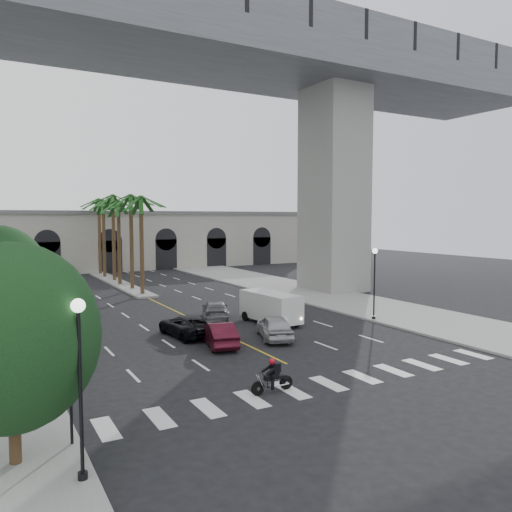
{
  "coord_description": "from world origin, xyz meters",
  "views": [
    {
      "loc": [
        -13.74,
        -19.33,
        7.59
      ],
      "look_at": [
        0.38,
        6.0,
        5.34
      ],
      "focal_mm": 35.0,
      "sensor_mm": 36.0,
      "label": 1
    }
  ],
  "objects": [
    {
      "name": "ground",
      "position": [
        0.0,
        0.0,
        0.0
      ],
      "size": [
        140.0,
        140.0,
        0.0
      ],
      "primitive_type": "plane",
      "color": "black",
      "rests_on": "ground"
    },
    {
      "name": "palm_a",
      "position": [
        0.0,
        28.0,
        9.1
      ],
      "size": [
        3.2,
        3.2,
        10.3
      ],
      "color": "#47331E",
      "rests_on": "ground"
    },
    {
      "name": "motorcycle_rider",
      "position": [
        -2.77,
        -1.22,
        0.68
      ],
      "size": [
        2.1,
        0.57,
        1.51
      ],
      "rotation": [
        0.0,
        0.0,
        0.04
      ],
      "color": "black",
      "rests_on": "ground"
    },
    {
      "name": "pier_building",
      "position": [
        0.0,
        55.0,
        4.27
      ],
      "size": [
        71.0,
        10.5,
        8.5
      ],
      "color": "#B8B2A5",
      "rests_on": "ground"
    },
    {
      "name": "palm_c",
      "position": [
        -0.2,
        36.0,
        8.91
      ],
      "size": [
        3.2,
        3.2,
        10.1
      ],
      "color": "#47331E",
      "rests_on": "ground"
    },
    {
      "name": "car_b",
      "position": [
        -1.5,
        7.06,
        0.71
      ],
      "size": [
        2.45,
        4.55,
        1.42
      ],
      "primitive_type": "imported",
      "rotation": [
        0.0,
        0.0,
        2.91
      ],
      "color": "#430D1A",
      "rests_on": "ground"
    },
    {
      "name": "palm_e",
      "position": [
        -0.1,
        44.0,
        9.19
      ],
      "size": [
        3.2,
        3.2,
        10.4
      ],
      "color": "#47331E",
      "rests_on": "ground"
    },
    {
      "name": "traffic_signal_near",
      "position": [
        -11.3,
        -2.5,
        2.51
      ],
      "size": [
        0.25,
        0.18,
        3.65
      ],
      "color": "black",
      "rests_on": "ground"
    },
    {
      "name": "lamp_post_left_far",
      "position": [
        -11.4,
        16.0,
        3.22
      ],
      "size": [
        0.4,
        0.4,
        5.35
      ],
      "color": "black",
      "rests_on": "ground"
    },
    {
      "name": "sidewalk_right",
      "position": [
        15.0,
        15.0,
        0.07
      ],
      "size": [
        8.0,
        100.0,
        0.15
      ],
      "primitive_type": "cube",
      "color": "gray",
      "rests_on": "ground"
    },
    {
      "name": "car_c",
      "position": [
        -2.29,
        10.35,
        0.67
      ],
      "size": [
        2.73,
        5.06,
        1.35
      ],
      "primitive_type": "imported",
      "rotation": [
        0.0,
        0.0,
        3.25
      ],
      "color": "black",
      "rests_on": "ground"
    },
    {
      "name": "pedestrian_a",
      "position": [
        -12.98,
        3.58,
        1.09
      ],
      "size": [
        0.72,
        0.5,
        1.88
      ],
      "primitive_type": "imported",
      "rotation": [
        0.0,
        0.0,
        -0.08
      ],
      "color": "black",
      "rests_on": "sidewalk_left"
    },
    {
      "name": "car_e",
      "position": [
        -7.22,
        20.15,
        0.66
      ],
      "size": [
        2.11,
        4.07,
        1.32
      ],
      "primitive_type": "imported",
      "rotation": [
        0.0,
        0.0,
        3.0
      ],
      "color": "#100D3D",
      "rests_on": "ground"
    },
    {
      "name": "car_d",
      "position": [
        1.5,
        14.25,
        0.68
      ],
      "size": [
        3.53,
        5.06,
        1.36
      ],
      "primitive_type": "imported",
      "rotation": [
        0.0,
        0.0,
        2.75
      ],
      "color": "slate",
      "rests_on": "ground"
    },
    {
      "name": "bridge",
      "position": [
        3.42,
        22.0,
        18.51
      ],
      "size": [
        75.0,
        13.0,
        26.0
      ],
      "color": "gray",
      "rests_on": "ground"
    },
    {
      "name": "lamp_post_left_near",
      "position": [
        -11.4,
        -5.0,
        3.22
      ],
      "size": [
        0.4,
        0.4,
        5.35
      ],
      "color": "black",
      "rests_on": "ground"
    },
    {
      "name": "palm_f",
      "position": [
        0.2,
        48.0,
        9.46
      ],
      "size": [
        3.2,
        3.2,
        10.7
      ],
      "color": "#47331E",
      "rests_on": "ground"
    },
    {
      "name": "median",
      "position": [
        0.0,
        38.0,
        0.1
      ],
      "size": [
        2.0,
        24.0,
        0.2
      ],
      "primitive_type": "cube",
      "color": "gray",
      "rests_on": "ground"
    },
    {
      "name": "palm_b",
      "position": [
        0.1,
        32.0,
        9.37
      ],
      "size": [
        3.2,
        3.2,
        10.6
      ],
      "color": "#47331E",
      "rests_on": "ground"
    },
    {
      "name": "palm_d",
      "position": [
        0.15,
        40.0,
        9.65
      ],
      "size": [
        3.2,
        3.2,
        10.9
      ],
      "color": "#47331E",
      "rests_on": "ground"
    },
    {
      "name": "street_tree_near",
      "position": [
        -13.0,
        -3.0,
        4.02
      ],
      "size": [
        5.2,
        5.2,
        6.89
      ],
      "color": "#382616",
      "rests_on": "ground"
    },
    {
      "name": "traffic_signal_far",
      "position": [
        -11.3,
        1.5,
        2.51
      ],
      "size": [
        0.25,
        0.18,
        3.65
      ],
      "color": "black",
      "rests_on": "ground"
    },
    {
      "name": "lamp_post_right",
      "position": [
        11.4,
        8.0,
        3.22
      ],
      "size": [
        0.4,
        0.4,
        5.35
      ],
      "color": "black",
      "rests_on": "ground"
    },
    {
      "name": "car_a",
      "position": [
        2.24,
        6.95,
        0.76
      ],
      "size": [
        3.21,
        4.83,
        1.53
      ],
      "primitive_type": "imported",
      "rotation": [
        0.0,
        0.0,
        2.8
      ],
      "color": "#A7A9AC",
      "rests_on": "ground"
    },
    {
      "name": "cargo_van",
      "position": [
        4.32,
        10.89,
        1.24
      ],
      "size": [
        2.48,
        5.37,
        2.22
      ],
      "rotation": [
        0.0,
        0.0,
        0.09
      ],
      "color": "silver",
      "rests_on": "ground"
    }
  ]
}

